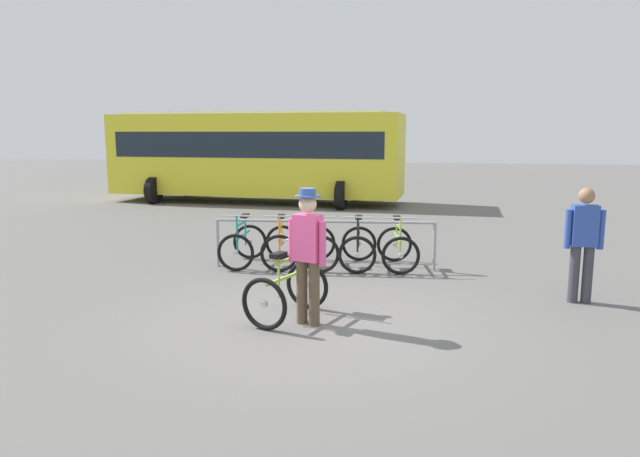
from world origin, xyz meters
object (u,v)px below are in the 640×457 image
racked_bike_orange (281,246)px  person_with_featured_bike (308,251)px  racked_bike_black (358,247)px  racked_bike_teal (243,245)px  featured_bicycle (292,280)px  racked_bike_yellow (319,246)px  pedestrian_with_backpack (583,237)px  racked_bike_lime (397,248)px  bus_distant (256,152)px

racked_bike_orange → person_with_featured_bike: person_with_featured_bike is taller
racked_bike_black → racked_bike_teal: bearing=-174.6°
featured_bicycle → racked_bike_teal: bearing=119.7°
racked_bike_yellow → featured_bicycle: 2.90m
featured_bicycle → pedestrian_with_backpack: bearing=19.5°
racked_bike_teal → racked_bike_black: bearing=5.4°
racked_bike_black → racked_bike_lime: same height
racked_bike_yellow → racked_bike_black: 0.70m
racked_bike_orange → featured_bicycle: (0.88, -2.82, 0.12)m
featured_bicycle → person_with_featured_bike: (0.27, -0.28, 0.46)m
racked_bike_orange → pedestrian_with_backpack: 5.01m
racked_bike_yellow → racked_bike_black: size_ratio=1.09×
racked_bike_yellow → racked_bike_orange: bearing=-174.6°
featured_bicycle → racked_bike_lime: bearing=68.1°
racked_bike_yellow → person_with_featured_bike: (0.45, -3.17, 0.58)m
racked_bike_yellow → person_with_featured_bike: bearing=-81.9°
person_with_featured_bike → featured_bicycle: bearing=134.4°
racked_bike_orange → racked_bike_black: (1.39, 0.13, 0.00)m
featured_bicycle → pedestrian_with_backpack: (3.88, 1.38, 0.45)m
racked_bike_yellow → person_with_featured_bike: 3.25m
racked_bike_yellow → racked_bike_lime: size_ratio=1.05×
racked_bike_orange → featured_bicycle: 2.96m
racked_bike_black → racked_bike_yellow: bearing=-174.6°
racked_bike_lime → bus_distant: 10.65m
racked_bike_lime → pedestrian_with_backpack: bearing=-31.6°
racked_bike_orange → racked_bike_yellow: 0.70m
racked_bike_teal → featured_bicycle: size_ratio=0.91×
featured_bicycle → person_with_featured_bike: 0.61m
racked_bike_lime → pedestrian_with_backpack: (2.67, -1.64, 0.57)m
racked_bike_teal → racked_bike_orange: bearing=5.4°
racked_bike_teal → featured_bicycle: 3.18m
featured_bicycle → pedestrian_with_backpack: size_ratio=0.77×
person_with_featured_bike → bus_distant: bus_distant is taller
racked_bike_yellow → bus_distant: bus_distant is taller
racked_bike_yellow → featured_bicycle: (0.18, -2.89, 0.12)m
racked_bike_orange → person_with_featured_bike: size_ratio=0.69×
racked_bike_orange → bus_distant: (-3.27, 9.30, 1.37)m
featured_bicycle → person_with_featured_bike: person_with_featured_bike is taller
featured_bicycle → bus_distant: size_ratio=0.12×
bus_distant → racked_bike_yellow: bearing=-66.8°
racked_bike_black → pedestrian_with_backpack: 3.76m
racked_bike_teal → racked_bike_lime: size_ratio=0.97×
person_with_featured_bike → bus_distant: (-4.42, 12.40, 0.79)m
racked_bike_orange → person_with_featured_bike: bearing=-69.7°
racked_bike_teal → racked_bike_yellow: same height
racked_bike_teal → pedestrian_with_backpack: 5.66m
racked_bike_orange → featured_bicycle: size_ratio=0.95×
person_with_featured_bike → racked_bike_orange: bearing=110.3°
featured_bicycle → bus_distant: bearing=108.9°
bus_distant → racked_bike_lime: bearing=-59.5°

